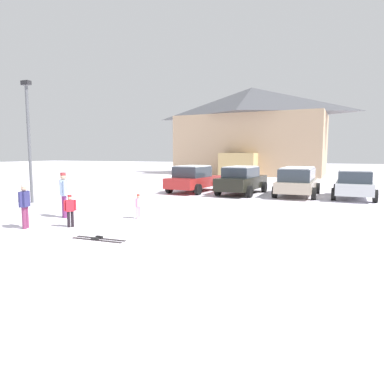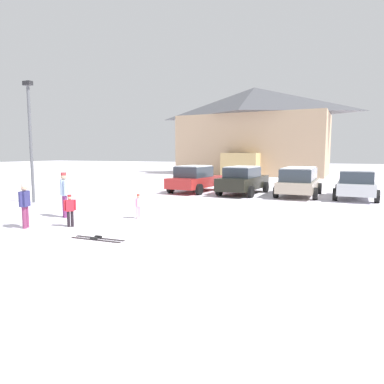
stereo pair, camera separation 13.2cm
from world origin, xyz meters
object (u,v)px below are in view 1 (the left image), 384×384
at_px(parked_black_sedan, 242,180).
at_px(skier_child_in_pink_snowsuit, 138,205).
at_px(ski_lodge, 251,131).
at_px(parked_red_sedan, 194,179).
at_px(lamp_post, 29,135).
at_px(parked_beige_suv, 298,180).
at_px(skier_adult_in_blue_parka, 64,192).
at_px(skier_teen_in_navy_coat, 25,204).
at_px(parked_silver_wagon, 354,183).
at_px(skier_child_in_red_jacket, 70,209).
at_px(pair_of_skis, 98,239).

relative_size(parked_black_sedan, skier_child_in_pink_snowsuit, 5.24).
distance_m(ski_lodge, skier_child_in_pink_snowsuit, 28.01).
bearing_deg(parked_red_sedan, lamp_post, -126.25).
bearing_deg(parked_beige_suv, skier_adult_in_blue_parka, -125.47).
bearing_deg(skier_teen_in_navy_coat, parked_red_sedan, 85.43).
distance_m(parked_beige_suv, parked_silver_wagon, 2.87).
height_order(parked_red_sedan, skier_adult_in_blue_parka, skier_adult_in_blue_parka).
height_order(skier_child_in_pink_snowsuit, lamp_post, lamp_post).
relative_size(parked_beige_suv, skier_adult_in_blue_parka, 2.88).
height_order(parked_black_sedan, skier_adult_in_blue_parka, skier_adult_in_blue_parka).
height_order(parked_black_sedan, skier_teen_in_navy_coat, parked_black_sedan).
relative_size(parked_red_sedan, skier_teen_in_navy_coat, 3.18).
distance_m(parked_black_sedan, skier_child_in_pink_snowsuit, 8.99).
distance_m(parked_red_sedan, skier_child_in_red_jacket, 10.89).
bearing_deg(skier_child_in_red_jacket, skier_child_in_pink_snowsuit, 59.17).
xyz_separation_m(parked_silver_wagon, skier_child_in_pink_snowsuit, (-7.46, -9.19, -0.33)).
height_order(parked_black_sedan, lamp_post, lamp_post).
height_order(skier_adult_in_blue_parka, skier_child_in_pink_snowsuit, skier_adult_in_blue_parka).
relative_size(parked_red_sedan, skier_child_in_pink_snowsuit, 5.02).
distance_m(ski_lodge, parked_silver_wagon, 21.24).
height_order(skier_teen_in_navy_coat, skier_adult_in_blue_parka, skier_adult_in_blue_parka).
bearing_deg(parked_silver_wagon, skier_child_in_pink_snowsuit, -129.06).
bearing_deg(pair_of_skis, parked_red_sedan, 100.08).
distance_m(parked_red_sedan, parked_silver_wagon, 8.97).
xyz_separation_m(skier_teen_in_navy_coat, skier_child_in_pink_snowsuit, (2.43, 2.80, -0.29)).
bearing_deg(skier_child_in_red_jacket, parked_silver_wagon, 52.34).
height_order(skier_adult_in_blue_parka, skier_child_in_red_jacket, skier_adult_in_blue_parka).
height_order(parked_beige_suv, skier_child_in_red_jacket, parked_beige_suv).
xyz_separation_m(parked_beige_suv, lamp_post, (-11.46, -7.80, 2.34)).
relative_size(skier_child_in_pink_snowsuit, lamp_post, 0.16).
height_order(ski_lodge, skier_child_in_red_jacket, ski_lodge).
bearing_deg(skier_child_in_pink_snowsuit, parked_black_sedan, 80.31).
height_order(skier_adult_in_blue_parka, lamp_post, lamp_post).
bearing_deg(lamp_post, skier_child_in_red_jacket, -32.38).
xyz_separation_m(ski_lodge, pair_of_skis, (3.02, -30.63, -4.83)).
relative_size(ski_lodge, parked_beige_suv, 3.43).
xyz_separation_m(parked_silver_wagon, pair_of_skis, (-6.85, -12.26, -0.82)).
relative_size(skier_teen_in_navy_coat, skier_child_in_pink_snowsuit, 1.58).
bearing_deg(skier_teen_in_navy_coat, skier_child_in_pink_snowsuit, 49.04).
bearing_deg(skier_child_in_red_jacket, parked_red_sedan, 91.33).
xyz_separation_m(ski_lodge, skier_child_in_pink_snowsuit, (2.42, -27.56, -4.35)).
bearing_deg(skier_adult_in_blue_parka, parked_red_sedan, 83.28).
distance_m(ski_lodge, skier_teen_in_navy_coat, 30.63).
height_order(skier_teen_in_navy_coat, lamp_post, lamp_post).
relative_size(parked_beige_suv, skier_child_in_red_jacket, 4.58).
relative_size(parked_beige_suv, lamp_post, 0.84).
distance_m(parked_beige_suv, skier_child_in_red_jacket, 12.78).
bearing_deg(parked_red_sedan, skier_teen_in_navy_coat, -94.57).
bearing_deg(parked_black_sedan, lamp_post, -138.61).
bearing_deg(skier_child_in_pink_snowsuit, lamp_post, 167.91).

